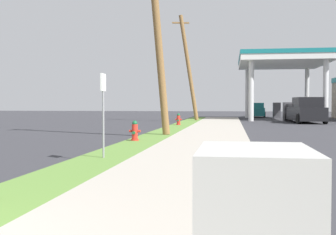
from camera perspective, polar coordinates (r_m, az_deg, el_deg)
fire_hydrant_second at (r=15.59m, az=-4.53°, el=-1.94°), size 0.42×0.38×0.74m
fire_hydrant_third at (r=27.05m, az=1.43°, el=-0.31°), size 0.42×0.37×0.74m
utility_pole_midground at (r=18.66m, az=-1.62°, el=13.73°), size 1.57×1.38×10.22m
utility_pole_background at (r=34.90m, az=2.80°, el=6.87°), size 2.20×0.70×8.64m
street_sign_post at (r=10.70m, az=-8.77°, el=2.68°), size 0.05×0.36×2.12m
car_teal_by_near_pump at (r=47.55m, az=11.89°, el=0.93°), size 2.22×4.62×1.57m
truck_black_at_forecourt at (r=34.20m, az=17.98°, el=0.84°), size 2.59×5.57×1.97m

